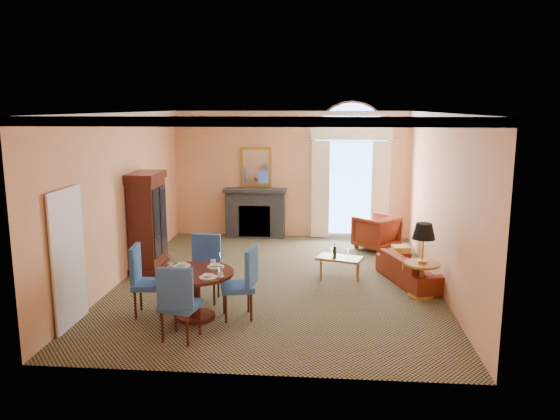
# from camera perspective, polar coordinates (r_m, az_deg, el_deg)

# --- Properties ---
(ground) EXTENTS (7.50, 7.50, 0.00)m
(ground) POSITION_cam_1_polar(r_m,az_deg,el_deg) (10.60, -0.24, -7.43)
(ground) COLOR #16123A
(ground) RESTS_ON ground
(room_envelope) EXTENTS (6.04, 7.52, 3.45)m
(room_envelope) POSITION_cam_1_polar(r_m,az_deg,el_deg) (10.77, -0.06, 6.51)
(room_envelope) COLOR #F7AC76
(room_envelope) RESTS_ON ground
(armoire) EXTENTS (0.58, 1.02, 2.01)m
(armoire) POSITION_cam_1_polar(r_m,az_deg,el_deg) (11.44, -13.67, -1.34)
(armoire) COLOR #34110C
(armoire) RESTS_ON ground
(dining_table) EXTENTS (1.23, 1.23, 0.97)m
(dining_table) POSITION_cam_1_polar(r_m,az_deg,el_deg) (8.74, -8.86, -7.63)
(dining_table) COLOR #34110C
(dining_table) RESTS_ON ground
(dining_chair_north) EXTENTS (0.52, 0.54, 1.13)m
(dining_chair_north) POSITION_cam_1_polar(r_m,az_deg,el_deg) (9.56, -7.79, -5.52)
(dining_chair_north) COLOR #27539B
(dining_chair_north) RESTS_ON ground
(dining_chair_south) EXTENTS (0.60, 0.60, 1.13)m
(dining_chair_south) POSITION_cam_1_polar(r_m,az_deg,el_deg) (7.92, -10.60, -9.11)
(dining_chair_south) COLOR #27539B
(dining_chair_south) RESTS_ON ground
(dining_chair_east) EXTENTS (0.61, 0.61, 1.13)m
(dining_chair_east) POSITION_cam_1_polar(r_m,az_deg,el_deg) (8.68, -3.77, -7.15)
(dining_chair_east) COLOR #27539B
(dining_chair_east) RESTS_ON ground
(dining_chair_west) EXTENTS (0.58, 0.56, 1.13)m
(dining_chair_west) POSITION_cam_1_polar(r_m,az_deg,el_deg) (9.06, -14.14, -6.68)
(dining_chair_west) COLOR #27539B
(dining_chair_west) RESTS_ON ground
(sofa) EXTENTS (1.24, 1.93, 0.53)m
(sofa) POSITION_cam_1_polar(r_m,az_deg,el_deg) (10.73, 13.59, -6.05)
(sofa) COLOR maroon
(sofa) RESTS_ON ground
(armchair) EXTENTS (1.23, 1.23, 0.80)m
(armchair) POSITION_cam_1_polar(r_m,az_deg,el_deg) (13.01, 10.04, -2.31)
(armchair) COLOR maroon
(armchair) RESTS_ON ground
(coffee_table) EXTENTS (0.95, 0.70, 0.74)m
(coffee_table) POSITION_cam_1_polar(r_m,az_deg,el_deg) (10.70, 6.21, -5.07)
(coffee_table) COLOR #A77332
(coffee_table) RESTS_ON ground
(side_table) EXTENTS (0.62, 0.62, 1.30)m
(side_table) POSITION_cam_1_polar(r_m,az_deg,el_deg) (9.83, 14.70, -4.15)
(side_table) COLOR #A77332
(side_table) RESTS_ON ground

